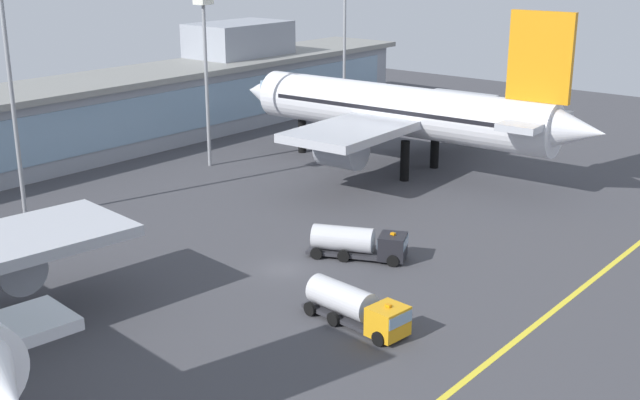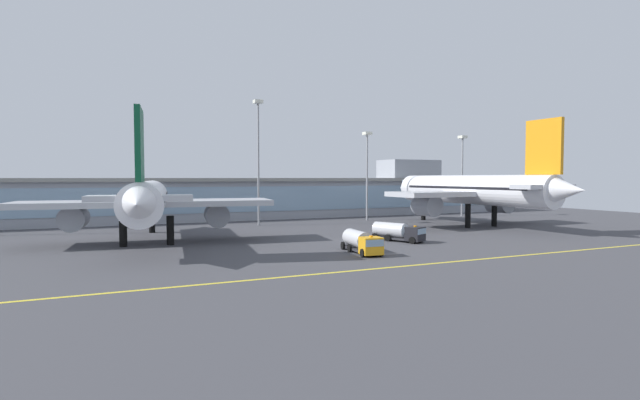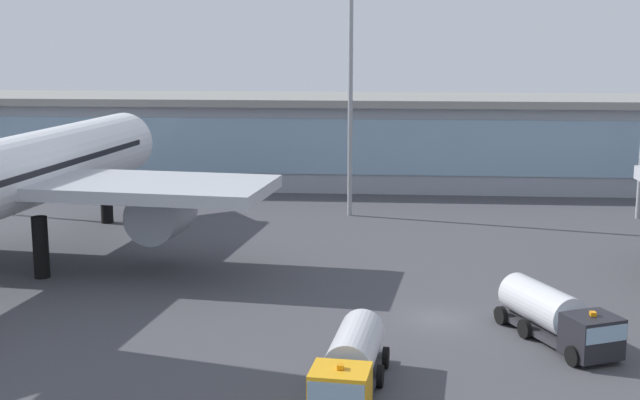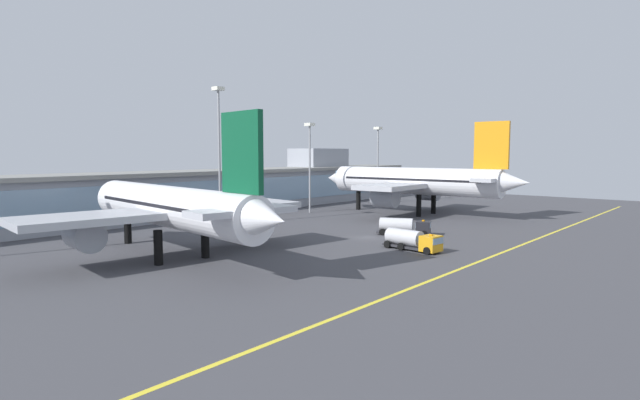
{
  "view_description": "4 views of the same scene",
  "coord_description": "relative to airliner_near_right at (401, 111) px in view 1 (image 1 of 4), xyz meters",
  "views": [
    {
      "loc": [
        -49.79,
        -44.77,
        27.53
      ],
      "look_at": [
        7.2,
        1.77,
        4.29
      ],
      "focal_mm": 46.01,
      "sensor_mm": 36.0,
      "label": 1
    },
    {
      "loc": [
        -35.87,
        -67.19,
        10.14
      ],
      "look_at": [
        -1.24,
        10.12,
        6.16
      ],
      "focal_mm": 26.59,
      "sensor_mm": 36.0,
      "label": 2
    },
    {
      "loc": [
        -3.18,
        -50.55,
        17.0
      ],
      "look_at": [
        -8.03,
        11.08,
        5.09
      ],
      "focal_mm": 48.67,
      "sensor_mm": 36.0,
      "label": 3
    },
    {
      "loc": [
        -68.4,
        -48.46,
        13.98
      ],
      "look_at": [
        -4.55,
        6.31,
        6.21
      ],
      "focal_mm": 28.54,
      "sensor_mm": 36.0,
      "label": 4
    }
  ],
  "objects": [
    {
      "name": "ground_plane",
      "position": [
        -33.76,
        -10.57,
        -7.51
      ],
      "size": [
        208.76,
        208.76,
        0.0
      ],
      "primitive_type": "plane",
      "color": "#424247"
    },
    {
      "name": "taxiway_centreline_stripe",
      "position": [
        -33.76,
        -32.57,
        -7.51
      ],
      "size": [
        167.01,
        0.5,
        0.01
      ],
      "primitive_type": "cube",
      "color": "yellow",
      "rests_on": "ground"
    },
    {
      "name": "terminal_building",
      "position": [
        -31.55,
        36.6,
        -2.04
      ],
      "size": [
        152.11,
        14.0,
        15.29
      ],
      "color": "#9399A3",
      "rests_on": "ground"
    },
    {
      "name": "airliner_near_right",
      "position": [
        0.0,
        0.0,
        0.0
      ],
      "size": [
        37.24,
        50.34,
        20.48
      ],
      "rotation": [
        0.0,
        0.0,
        1.62
      ],
      "color": "black",
      "rests_on": "ground"
    },
    {
      "name": "fuel_tanker_truck",
      "position": [
        -38.56,
        -22.23,
        -6.0
      ],
      "size": [
        3.73,
        9.25,
        2.9
      ],
      "rotation": [
        0.0,
        0.0,
        4.61
      ],
      "color": "black",
      "rests_on": "ground"
    },
    {
      "name": "baggage_tug_near",
      "position": [
        -27.34,
        -14.18,
        -6.0
      ],
      "size": [
        6.0,
        9.24,
        2.9
      ],
      "rotation": [
        0.0,
        0.0,
        5.14
      ],
      "color": "black",
      "rests_on": "ground"
    },
    {
      "name": "apron_light_mast_west",
      "position": [
        15.59,
        20.84,
        6.58
      ],
      "size": [
        1.8,
        1.8,
        21.18
      ],
      "color": "gray",
      "rests_on": "ground"
    },
    {
      "name": "apron_light_mast_centre",
      "position": [
        -13.58,
        20.11,
        6.45
      ],
      "size": [
        1.8,
        1.8,
        20.94
      ],
      "color": "gray",
      "rests_on": "ground"
    },
    {
      "name": "apron_light_mast_east",
      "position": [
        -40.45,
        19.38,
        9.54
      ],
      "size": [
        1.8,
        1.8,
        26.53
      ],
      "color": "gray",
      "rests_on": "ground"
    }
  ]
}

